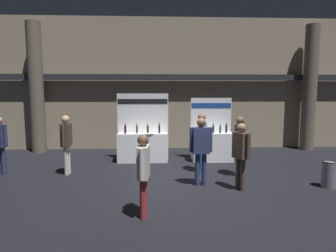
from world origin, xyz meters
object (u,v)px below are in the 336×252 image
Objects in this scene: trash_bin at (329,174)px; visitor_2 at (201,145)px; visitor_3 at (240,140)px; visitor_6 at (0,141)px; visitor_5 at (66,139)px; exhibitor_booth_0 at (143,144)px; exhibitor_booth_1 at (212,144)px; visitor_0 at (143,169)px; visitor_7 at (201,137)px; visitor_1 at (241,150)px.

visitor_2 is (-3.24, 0.32, 0.74)m from trash_bin.
visitor_6 is at bearing 112.76° from visitor_3.
exhibitor_booth_0 is at bearing -50.65° from visitor_5.
trash_bin is at bearing 6.52° from visitor_6.
exhibitor_booth_1 is 5.06m from visitor_0.
exhibitor_booth_0 reaches higher than visitor_7.
exhibitor_booth_0 is 4.58m from visitor_0.
exhibitor_booth_0 is 2.39m from visitor_7.
visitor_3 is at bearing 77.69° from visitor_7.
visitor_1 is at bearing -88.39° from exhibitor_booth_1.
exhibitor_booth_1 is 3.85m from trash_bin.
visitor_3 is at bearing 29.89° from visitor_2.
exhibitor_booth_1 is 2.86m from visitor_2.
visitor_0 is 3.51m from visitor_7.
visitor_3 reaches higher than visitor_1.
visitor_0 is 0.94× the size of visitor_6.
exhibitor_booth_1 is at bearing 28.88° from visitor_6.
visitor_1 is 1.01m from visitor_2.
exhibitor_booth_0 is 1.37× the size of visitor_3.
exhibitor_booth_0 reaches higher than exhibitor_booth_1.
visitor_5 is (-5.04, 0.40, 0.00)m from visitor_3.
visitor_2 is 1.02× the size of visitor_3.
visitor_5 is at bearing -133.67° from visitor_1.
trash_bin is 2.41m from visitor_1.
visitor_5 is 1.92m from visitor_6.
visitor_1 is 0.97× the size of visitor_6.
visitor_5 is (-2.38, 3.03, 0.08)m from visitor_0.
trash_bin is (2.40, -3.00, -0.25)m from exhibitor_booth_1.
visitor_5 is (-4.63, -1.49, 0.46)m from exhibitor_booth_1.
visitor_3 is 0.99× the size of visitor_5.
visitor_5 is at bearing -162.14° from exhibitor_booth_1.
exhibitor_booth_1 is 1.37× the size of visitor_0.
visitor_2 reaches higher than visitor_0.
visitor_7 is at bearing 152.26° from trash_bin.
exhibitor_booth_0 is at bearing 36.48° from visitor_6.
visitor_5 is at bearing 159.77° from visitor_2.
visitor_6 is at bearing -77.00° from visitor_7.
visitor_3 is (0.41, -1.89, 0.46)m from exhibitor_booth_1.
exhibitor_booth_0 is at bearing 147.94° from trash_bin.
exhibitor_booth_1 reaches higher than visitor_5.
trash_bin is 4.93m from visitor_0.
visitor_2 is at bearing -107.38° from exhibitor_booth_1.
trash_bin is 3.34m from visitor_2.
visitor_7 reaches higher than visitor_1.
visitor_3 is at bearing 12.78° from visitor_6.
visitor_0 is 0.93× the size of visitor_3.
visitor_6 is (-4.09, -1.51, 0.41)m from exhibitor_booth_0.
trash_bin is 9.11m from visitor_6.
visitor_3 is 1.01× the size of visitor_6.
visitor_2 is at bearing -31.86° from visitor_0.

